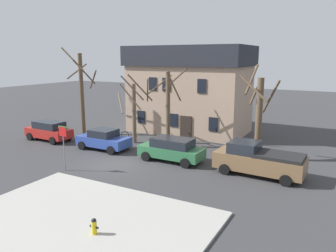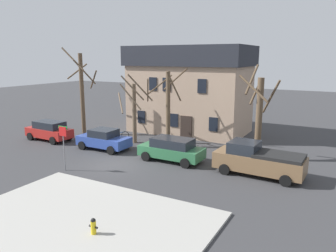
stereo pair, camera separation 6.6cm
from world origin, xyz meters
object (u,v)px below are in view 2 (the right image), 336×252
at_px(tree_bare_mid, 134,109).
at_px(car_red_wagon, 49,130).
at_px(fire_hydrant, 93,226).
at_px(building_main, 190,89).
at_px(pickup_truck_brown, 258,160).
at_px(tree_bare_far, 168,106).
at_px(bicycle_leaning, 120,135).
at_px(tree_bare_end, 259,115).
at_px(car_blue_sedan, 104,139).
at_px(street_sign_pole, 63,140).
at_px(tree_bare_near, 82,91).
at_px(car_green_wagon, 172,149).

xyz_separation_m(tree_bare_mid, car_red_wagon, (-7.18, -2.82, -2.10)).
distance_m(car_red_wagon, fire_hydrant, 17.53).
distance_m(building_main, pickup_truck_brown, 13.25).
height_order(tree_bare_far, car_red_wagon, tree_bare_far).
xyz_separation_m(building_main, car_red_wagon, (-9.25, -9.27, -3.32)).
relative_size(tree_bare_far, bicycle_leaning, 3.89).
height_order(tree_bare_end, fire_hydrant, tree_bare_end).
bearing_deg(car_red_wagon, car_blue_sedan, 0.50).
bearing_deg(street_sign_pole, tree_bare_far, 69.31).
distance_m(tree_bare_mid, car_blue_sedan, 3.68).
height_order(tree_bare_near, tree_bare_mid, tree_bare_near).
bearing_deg(tree_bare_end, bicycle_leaning, 179.01).
height_order(tree_bare_near, fire_hydrant, tree_bare_near).
bearing_deg(tree_bare_end, building_main, 143.24).
relative_size(car_green_wagon, street_sign_pole, 1.56).
bearing_deg(car_green_wagon, tree_bare_near, 164.17).
bearing_deg(street_sign_pole, building_main, 81.63).
relative_size(car_green_wagon, bicycle_leaning, 2.81).
bearing_deg(car_red_wagon, street_sign_pole, -35.58).
bearing_deg(car_blue_sedan, pickup_truck_brown, 0.25).
bearing_deg(fire_hydrant, tree_bare_mid, 117.88).
xyz_separation_m(tree_bare_mid, pickup_truck_brown, (11.08, -2.71, -2.01)).
bearing_deg(tree_bare_far, street_sign_pole, -110.69).
relative_size(tree_bare_mid, car_green_wagon, 1.30).
height_order(tree_bare_mid, tree_bare_far, tree_bare_far).
bearing_deg(bicycle_leaning, pickup_truck_brown, -13.97).
distance_m(car_green_wagon, pickup_truck_brown, 6.03).
bearing_deg(car_green_wagon, street_sign_pole, -134.88).
distance_m(building_main, fire_hydrant, 20.56).
relative_size(car_blue_sedan, street_sign_pole, 1.44).
bearing_deg(tree_bare_near, building_main, 36.90).
height_order(tree_bare_mid, tree_bare_end, tree_bare_end).
bearing_deg(pickup_truck_brown, tree_bare_mid, 166.25).
xyz_separation_m(tree_bare_near, car_red_wagon, (-1.11, -3.17, -3.23)).
relative_size(tree_bare_near, tree_bare_mid, 1.35).
relative_size(tree_bare_end, car_green_wagon, 1.46).
bearing_deg(car_green_wagon, tree_bare_end, 31.21).
bearing_deg(bicycle_leaning, tree_bare_far, -2.73).
bearing_deg(tree_bare_near, tree_bare_end, -0.00).
relative_size(car_blue_sedan, car_green_wagon, 0.92).
xyz_separation_m(tree_bare_near, fire_hydrant, (13.03, -13.51, -3.64)).
bearing_deg(tree_bare_far, building_main, 99.21).
xyz_separation_m(car_green_wagon, street_sign_pole, (-5.10, -5.12, 1.19)).
distance_m(tree_bare_near, car_green_wagon, 12.00).
bearing_deg(street_sign_pole, tree_bare_end, 38.77).
bearing_deg(tree_bare_mid, tree_bare_far, 5.84).
bearing_deg(car_red_wagon, building_main, 45.07).
relative_size(tree_bare_near, car_blue_sedan, 1.90).
bearing_deg(building_main, tree_bare_end, -36.76).
height_order(tree_bare_near, tree_bare_end, tree_bare_near).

